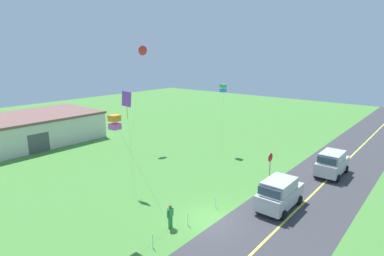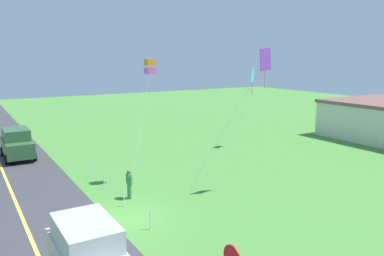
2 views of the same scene
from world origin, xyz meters
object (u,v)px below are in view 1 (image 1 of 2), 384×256
(kite_red_low, at_px, (115,122))
(kite_yellow_high, at_px, (143,51))
(stop_sign, at_px, (270,162))
(kite_pink_drift, at_px, (223,88))
(kite_blue_mid, at_px, (127,101))
(warehouse_distant, at_px, (19,131))
(person_adult_near, at_px, (170,216))
(car_suv_foreground, at_px, (280,193))
(car_parked_east_near, at_px, (332,163))

(kite_red_low, xyz_separation_m, kite_yellow_high, (13.76, 12.66, 4.24))
(stop_sign, xyz_separation_m, kite_pink_drift, (4.67, 8.19, 5.40))
(kite_red_low, bearing_deg, kite_blue_mid, 44.90)
(kite_blue_mid, xyz_separation_m, kite_yellow_high, (9.08, 8.00, 3.93))
(kite_blue_mid, xyz_separation_m, warehouse_distant, (-0.45, 20.31, -5.53))
(person_adult_near, distance_m, kite_blue_mid, 9.86)
(kite_yellow_high, bearing_deg, car_suv_foreground, -103.74)
(kite_pink_drift, bearing_deg, stop_sign, -119.68)
(kite_blue_mid, xyz_separation_m, kite_pink_drift, (13.18, -0.32, -0.08))
(warehouse_distant, bearing_deg, car_parked_east_near, -66.91)
(stop_sign, distance_m, warehouse_distant, 30.18)
(kite_red_low, relative_size, kite_pink_drift, 0.97)
(kite_blue_mid, bearing_deg, car_suv_foreground, -68.83)
(kite_blue_mid, relative_size, warehouse_distant, 0.44)
(kite_pink_drift, bearing_deg, kite_blue_mid, 178.60)
(person_adult_near, xyz_separation_m, kite_yellow_high, (11.65, 15.03, 10.35))
(car_parked_east_near, xyz_separation_m, person_adult_near, (-16.02, 5.26, -0.29))
(car_suv_foreground, distance_m, warehouse_distant, 31.96)
(stop_sign, xyz_separation_m, kite_blue_mid, (-8.51, 8.51, 5.48))
(car_suv_foreground, distance_m, kite_red_low, 12.63)
(person_adult_near, relative_size, kite_red_low, 0.22)
(kite_yellow_high, bearing_deg, kite_blue_mid, -138.63)
(car_parked_east_near, xyz_separation_m, warehouse_distant, (-13.90, 32.60, 0.60))
(car_suv_foreground, distance_m, car_parked_east_near, 9.14)
(person_adult_near, distance_m, kite_yellow_high, 21.65)
(person_adult_near, relative_size, warehouse_distant, 0.09)
(car_parked_east_near, height_order, stop_sign, stop_sign)
(person_adult_near, relative_size, kite_yellow_high, 0.14)
(kite_yellow_high, relative_size, warehouse_distant, 0.64)
(car_parked_east_near, distance_m, person_adult_near, 16.87)
(kite_red_low, bearing_deg, warehouse_distant, 80.39)
(stop_sign, height_order, warehouse_distant, warehouse_distant)
(car_parked_east_near, xyz_separation_m, kite_blue_mid, (-13.45, 12.29, 6.13))
(person_adult_near, xyz_separation_m, warehouse_distant, (2.12, 27.35, 0.89))
(car_parked_east_near, relative_size, kite_pink_drift, 0.57)
(stop_sign, relative_size, person_adult_near, 1.60)
(kite_pink_drift, bearing_deg, person_adult_near, -156.92)
(kite_yellow_high, height_order, warehouse_distant, kite_yellow_high)
(warehouse_distant, bearing_deg, kite_blue_mid, -88.73)
(kite_red_low, bearing_deg, car_parked_east_near, -22.81)
(stop_sign, bearing_deg, kite_red_low, 163.77)
(car_parked_east_near, relative_size, stop_sign, 1.72)
(kite_pink_drift, height_order, warehouse_distant, kite_pink_drift)
(person_adult_near, xyz_separation_m, kite_red_low, (-2.11, 2.37, 6.11))
(kite_blue_mid, bearing_deg, kite_yellow_high, 41.37)
(car_parked_east_near, height_order, kite_yellow_high, kite_yellow_high)
(kite_blue_mid, bearing_deg, stop_sign, -44.98)
(kite_pink_drift, bearing_deg, warehouse_distant, 123.44)
(person_adult_near, relative_size, kite_blue_mid, 0.20)
(kite_pink_drift, bearing_deg, kite_red_low, -166.33)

